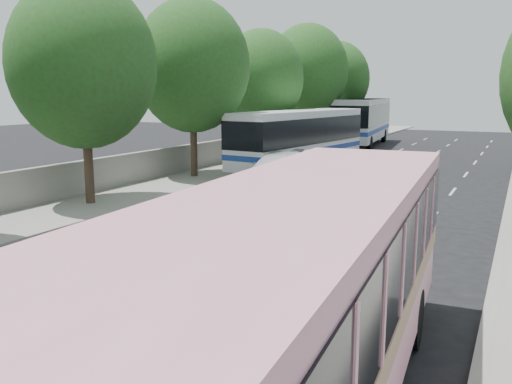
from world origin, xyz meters
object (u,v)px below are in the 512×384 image
Objects in this scene: pink_bus at (297,284)px; white_pickup at (279,170)px; pink_taxi at (315,211)px; tour_coach_rear at (363,118)px; tour_coach_front at (300,135)px.

pink_bus is 1.84× the size of white_pickup.
pink_taxi is at bearing 105.28° from pink_bus.
tour_coach_rear reaches higher than pink_taxi.
tour_coach_front is 0.87× the size of tour_coach_rear.
tour_coach_rear reaches higher than pink_bus.
pink_bus is at bearing -82.09° from tour_coach_rear.
pink_bus is 25.13m from tour_coach_front.
pink_bus is at bearing -65.76° from white_pickup.
white_pickup is 0.42× the size of tour_coach_rear.
pink_taxi is 0.30× the size of tour_coach_rear.
white_pickup is at bearing -70.25° from tour_coach_front.
pink_bus reaches higher than white_pickup.
tour_coach_front is 16.97m from tour_coach_rear.
pink_bus is 0.77× the size of tour_coach_rear.
white_pickup is 6.01m from tour_coach_front.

